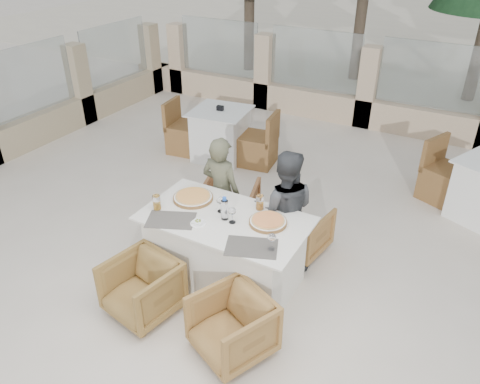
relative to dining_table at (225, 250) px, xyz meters
The scene contains 23 objects.
ground 0.39m from the dining_table, 12.08° to the left, with size 80.00×80.00×0.00m, color beige.
sand_patch 14.01m from the dining_table, 89.84° to the left, with size 30.00×16.00×0.01m, color beige.
perimeter_wall_far 4.83m from the dining_table, 89.54° to the left, with size 10.00×0.34×1.60m, color beige, non-canonical shape.
perimeter_wall_left 4.73m from the dining_table, 161.32° to the left, with size 0.34×7.00×1.60m, color tan, non-canonical shape.
dining_table is the anchor object (origin of this frame).
placemat_near_left 0.64m from the dining_table, 146.43° to the right, with size 0.45×0.30×0.00m, color #5B554E.
placemat_near_right 0.65m from the dining_table, 33.29° to the right, with size 0.45×0.30×0.00m, color #514C46.
pizza_left 0.63m from the dining_table, 163.30° to the left, with size 0.41×0.41×0.05m, color orange.
pizza_right 0.58m from the dining_table, 15.16° to the left, with size 0.36×0.36×0.05m, color #E84F1F.
water_bottle 0.50m from the dining_table, 57.81° to the right, with size 0.07×0.07×0.24m, color silver.
wine_glass_centre 0.49m from the dining_table, 140.60° to the left, with size 0.08×0.08×0.18m, color white, non-canonical shape.
wine_glass_near 0.49m from the dining_table, 19.20° to the right, with size 0.08×0.08×0.18m, color silver, non-canonical shape.
wine_glass_corner 0.80m from the dining_table, 21.00° to the right, with size 0.08×0.08×0.18m, color white, non-canonical shape.
beer_glass_left 0.82m from the dining_table, 164.01° to the right, with size 0.08×0.08×0.15m, color gold.
beer_glass_right 0.59m from the dining_table, 53.63° to the left, with size 0.08×0.08×0.15m, color orange.
olive_dish 0.49m from the dining_table, 128.11° to the right, with size 0.11×0.11×0.04m, color white, non-canonical shape.
armchair_far_left 0.96m from the dining_table, 117.66° to the left, with size 0.63×0.65×0.59m, color #9C6338.
armchair_far_right 0.97m from the dining_table, 61.79° to the left, with size 0.57×0.59×0.53m, color olive.
armchair_near_left 0.89m from the dining_table, 121.19° to the right, with size 0.60×0.62×0.56m, color olive.
armchair_near_right 0.92m from the dining_table, 56.15° to the right, with size 0.60×0.61×0.56m, color olive.
diner_left 0.75m from the dining_table, 123.80° to the left, with size 0.47×0.31×1.29m, color #57573F.
diner_right 0.71m from the dining_table, 54.29° to the left, with size 0.65×0.50×1.33m, color #3E4043.
bg_table_a 2.89m from the dining_table, 121.91° to the left, with size 1.64×0.82×0.77m, color white, non-canonical shape.
Camera 1 is at (1.89, -3.19, 3.23)m, focal length 35.00 mm.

